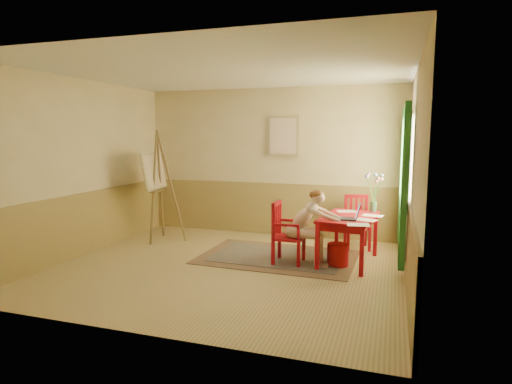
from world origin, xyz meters
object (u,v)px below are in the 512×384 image
(table, at_px, (349,222))
(easel, at_px, (156,176))
(laptop, at_px, (349,216))
(chair_back, at_px, (357,222))
(figure, at_px, (308,224))
(chair_left, at_px, (286,233))

(table, distance_m, easel, 3.54)
(laptop, distance_m, easel, 3.58)
(table, height_order, chair_back, chair_back)
(figure, relative_size, easel, 0.56)
(laptop, height_order, easel, easel)
(table, xyz_separation_m, chair_back, (0.05, 0.93, -0.18))
(figure, bearing_deg, easel, 167.09)
(table, relative_size, laptop, 3.18)
(chair_back, height_order, easel, easel)
(laptop, relative_size, easel, 0.20)
(table, bearing_deg, easel, 174.06)
(table, xyz_separation_m, figure, (-0.56, -0.31, -0.00))
(table, relative_size, figure, 1.12)
(chair_left, bearing_deg, figure, 0.66)
(table, height_order, laptop, laptop)
(table, xyz_separation_m, easel, (-3.48, 0.36, 0.56))
(chair_left, height_order, easel, easel)
(chair_left, xyz_separation_m, figure, (0.33, 0.00, 0.16))
(figure, bearing_deg, laptop, 4.08)
(easel, bearing_deg, laptop, -10.14)
(easel, bearing_deg, figure, -12.91)
(laptop, bearing_deg, table, 96.16)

